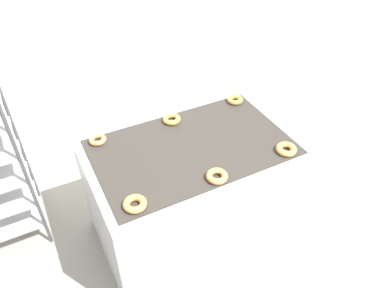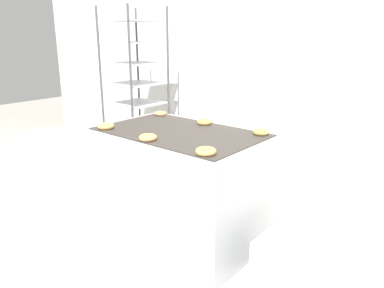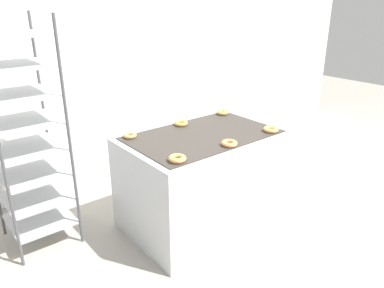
# 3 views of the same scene
# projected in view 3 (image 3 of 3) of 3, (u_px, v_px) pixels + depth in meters

# --- Properties ---
(ground_plane) EXTENTS (14.00, 14.00, 0.00)m
(ground_plane) POSITION_uv_depth(u_px,v_px,m) (257.00, 258.00, 3.02)
(ground_plane) COLOR #9E998E
(wall_back) EXTENTS (8.00, 0.05, 2.80)m
(wall_back) POSITION_uv_depth(u_px,v_px,m) (118.00, 52.00, 4.04)
(wall_back) COLOR white
(wall_back) RESTS_ON ground_plane
(fryer_machine) EXTENTS (1.36, 0.89, 0.87)m
(fryer_machine) POSITION_uv_depth(u_px,v_px,m) (202.00, 179.00, 3.37)
(fryer_machine) COLOR #B7BABF
(fryer_machine) RESTS_ON ground_plane
(baking_rack_cart) EXTENTS (0.51, 0.56, 1.86)m
(baking_rack_cart) POSITION_uv_depth(u_px,v_px,m) (26.00, 136.00, 2.93)
(baking_rack_cart) COLOR #4C4C51
(baking_rack_cart) RESTS_ON ground_plane
(glaze_bin) EXTENTS (0.38, 0.38, 0.35)m
(glaze_bin) POSITION_uv_depth(u_px,v_px,m) (281.00, 177.00, 3.98)
(glaze_bin) COLOR #B7BABF
(glaze_bin) RESTS_ON ground_plane
(donut_near_left) EXTENTS (0.13, 0.13, 0.04)m
(donut_near_left) POSITION_uv_depth(u_px,v_px,m) (177.00, 159.00, 2.68)
(donut_near_left) COLOR #DC9953
(donut_near_left) RESTS_ON fryer_machine
(donut_near_center) EXTENTS (0.13, 0.13, 0.04)m
(donut_near_center) POSITION_uv_depth(u_px,v_px,m) (229.00, 143.00, 2.96)
(donut_near_center) COLOR tan
(donut_near_center) RESTS_ON fryer_machine
(donut_near_right) EXTENTS (0.13, 0.13, 0.04)m
(donut_near_right) POSITION_uv_depth(u_px,v_px,m) (271.00, 129.00, 3.26)
(donut_near_right) COLOR #DBA455
(donut_near_right) RESTS_ON fryer_machine
(donut_far_left) EXTENTS (0.11, 0.11, 0.03)m
(donut_far_left) POSITION_uv_depth(u_px,v_px,m) (130.00, 136.00, 3.13)
(donut_far_left) COLOR tan
(donut_far_left) RESTS_ON fryer_machine
(donut_far_center) EXTENTS (0.13, 0.13, 0.04)m
(donut_far_center) POSITION_uv_depth(u_px,v_px,m) (181.00, 123.00, 3.42)
(donut_far_center) COLOR tan
(donut_far_center) RESTS_ON fryer_machine
(donut_far_right) EXTENTS (0.12, 0.12, 0.04)m
(donut_far_right) POSITION_uv_depth(u_px,v_px,m) (223.00, 112.00, 3.74)
(donut_far_right) COLOR tan
(donut_far_right) RESTS_ON fryer_machine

